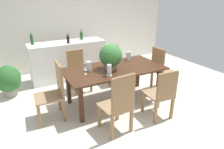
{
  "coord_description": "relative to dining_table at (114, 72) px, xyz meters",
  "views": [
    {
      "loc": [
        -1.78,
        -3.19,
        2.09
      ],
      "look_at": [
        0.02,
        0.16,
        0.55
      ],
      "focal_mm": 31.69,
      "sensor_mm": 36.0,
      "label": 1
    }
  ],
  "objects": [
    {
      "name": "kitchen_counter",
      "position": [
        -0.44,
        1.73,
        -0.17
      ],
      "size": [
        1.92,
        0.61,
        0.97
      ],
      "primitive_type": "cube",
      "color": "white",
      "rests_on": "ground"
    },
    {
      "name": "flower_centerpiece",
      "position": [
        -0.08,
        -0.01,
        0.35
      ],
      "size": [
        0.44,
        0.44,
        0.5
      ],
      "color": "gray",
      "rests_on": "dining_table"
    },
    {
      "name": "chair_near_right",
      "position": [
        0.44,
        -0.93,
        -0.14
      ],
      "size": [
        0.46,
        0.5,
        0.93
      ],
      "rotation": [
        0.0,
        0.0,
        3.07
      ],
      "color": "olive",
      "rests_on": "ground"
    },
    {
      "name": "dining_table",
      "position": [
        0.0,
        0.0,
        0.0
      ],
      "size": [
        1.97,
        1.01,
        0.74
      ],
      "color": "#422616",
      "rests_on": "ground"
    },
    {
      "name": "wine_bottle_dark",
      "position": [
        -1.25,
        1.83,
        0.43
      ],
      "size": [
        0.07,
        0.07,
        0.28
      ],
      "color": "#194C1E",
      "rests_on": "kitchen_counter"
    },
    {
      "name": "wine_bottle_clear",
      "position": [
        -0.44,
        1.57,
        0.41
      ],
      "size": [
        0.07,
        0.07,
        0.24
      ],
      "color": "black",
      "rests_on": "kitchen_counter"
    },
    {
      "name": "chair_foot_end",
      "position": [
        1.21,
        -0.0,
        -0.11
      ],
      "size": [
        0.45,
        0.43,
        1.01
      ],
      "rotation": [
        0.0,
        0.0,
        1.6
      ],
      "color": "olive",
      "rests_on": "ground"
    },
    {
      "name": "crystal_vase_center_near",
      "position": [
        -0.27,
        -0.3,
        0.2
      ],
      "size": [
        0.1,
        0.1,
        0.21
      ],
      "color": "silver",
      "rests_on": "dining_table"
    },
    {
      "name": "wine_bottle_amber",
      "position": [
        0.01,
        1.84,
        0.41
      ],
      "size": [
        0.08,
        0.08,
        0.27
      ],
      "color": "#194C1E",
      "rests_on": "kitchen_counter"
    },
    {
      "name": "back_wall",
      "position": [
        0.0,
        2.58,
        0.64
      ],
      "size": [
        6.4,
        0.1,
        2.6
      ],
      "primitive_type": "cube",
      "color": "silver",
      "rests_on": "ground"
    },
    {
      "name": "ground_plane",
      "position": [
        0.0,
        -0.02,
        -0.66
      ],
      "size": [
        7.04,
        7.04,
        0.0
      ],
      "primitive_type": "plane",
      "color": "silver"
    },
    {
      "name": "wine_glass",
      "position": [
        -0.62,
        -0.03,
        0.19
      ],
      "size": [
        0.07,
        0.07,
        0.16
      ],
      "color": "silver",
      "rests_on": "dining_table"
    },
    {
      "name": "crystal_vase_right",
      "position": [
        -0.49,
        0.12,
        0.19
      ],
      "size": [
        0.11,
        0.11,
        0.18
      ],
      "color": "silver",
      "rests_on": "dining_table"
    },
    {
      "name": "chair_near_left",
      "position": [
        -0.43,
        -0.94,
        -0.1
      ],
      "size": [
        0.48,
        0.51,
        1.04
      ],
      "rotation": [
        0.0,
        0.0,
        3.23
      ],
      "color": "olive",
      "rests_on": "ground"
    },
    {
      "name": "crystal_vase_left",
      "position": [
        0.54,
        0.32,
        0.2
      ],
      "size": [
        0.11,
        0.11,
        0.19
      ],
      "color": "silver",
      "rests_on": "dining_table"
    },
    {
      "name": "chair_far_left",
      "position": [
        -0.45,
        0.93,
        -0.15
      ],
      "size": [
        0.46,
        0.5,
        0.92
      ],
      "rotation": [
        0.0,
        0.0,
        0.07
      ],
      "color": "olive",
      "rests_on": "ground"
    },
    {
      "name": "chair_head_end",
      "position": [
        -1.19,
        -0.01,
        -0.1
      ],
      "size": [
        0.5,
        0.49,
        1.02
      ],
      "rotation": [
        0.0,
        0.0,
        -1.63
      ],
      "color": "olive",
      "rests_on": "ground"
    },
    {
      "name": "chair_far_right",
      "position": [
        0.45,
        0.93,
        -0.14
      ],
      "size": [
        0.49,
        0.45,
        0.92
      ],
      "rotation": [
        0.0,
        0.0,
        -0.03
      ],
      "color": "olive",
      "rests_on": "ground"
    },
    {
      "name": "potted_plant_floor",
      "position": [
        -1.91,
        1.32,
        -0.28
      ],
      "size": [
        0.54,
        0.54,
        0.7
      ],
      "color": "#9E9384",
      "rests_on": "ground"
    }
  ]
}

